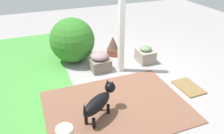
{
  "coord_description": "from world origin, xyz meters",
  "views": [
    {
      "loc": [
        -3.75,
        1.63,
        2.48
      ],
      "look_at": [
        -0.05,
        0.2,
        0.3
      ],
      "focal_mm": 35.98,
      "sensor_mm": 36.0,
      "label": 1
    }
  ],
  "objects_px": {
    "porch_pillar": "(121,26)",
    "terracotta_pot_spiky": "(113,46)",
    "stone_planter_mid": "(100,61)",
    "round_shrub": "(72,40)",
    "doormat": "(188,87)",
    "stone_planter_nearest": "(145,55)",
    "dog": "(99,102)"
  },
  "relations": [
    {
      "from": "stone_planter_mid",
      "to": "round_shrub",
      "type": "bearing_deg",
      "value": 34.09
    },
    {
      "from": "terracotta_pot_spiky",
      "to": "doormat",
      "type": "xyz_separation_m",
      "value": [
        -1.92,
        -0.84,
        -0.22
      ]
    },
    {
      "from": "terracotta_pot_spiky",
      "to": "doormat",
      "type": "bearing_deg",
      "value": -156.36
    },
    {
      "from": "porch_pillar",
      "to": "terracotta_pot_spiky",
      "type": "xyz_separation_m",
      "value": [
        0.79,
        -0.13,
        -0.79
      ]
    },
    {
      "from": "terracotta_pot_spiky",
      "to": "round_shrub",
      "type": "bearing_deg",
      "value": 86.03
    },
    {
      "from": "porch_pillar",
      "to": "dog",
      "type": "xyz_separation_m",
      "value": [
        -1.3,
        0.93,
        -0.71
      ]
    },
    {
      "from": "stone_planter_nearest",
      "to": "dog",
      "type": "xyz_separation_m",
      "value": [
        -1.49,
        1.64,
        0.14
      ]
    },
    {
      "from": "round_shrub",
      "to": "doormat",
      "type": "xyz_separation_m",
      "value": [
        -1.99,
        -1.82,
        -0.5
      ]
    },
    {
      "from": "porch_pillar",
      "to": "round_shrub",
      "type": "relative_size",
      "value": 1.97
    },
    {
      "from": "round_shrub",
      "to": "dog",
      "type": "xyz_separation_m",
      "value": [
        -2.16,
        0.07,
        -0.21
      ]
    },
    {
      "from": "stone_planter_mid",
      "to": "round_shrub",
      "type": "relative_size",
      "value": 0.44
    },
    {
      "from": "dog",
      "to": "terracotta_pot_spiky",
      "type": "bearing_deg",
      "value": -26.68
    },
    {
      "from": "stone_planter_mid",
      "to": "dog",
      "type": "distance_m",
      "value": 1.6
    },
    {
      "from": "round_shrub",
      "to": "terracotta_pot_spiky",
      "type": "relative_size",
      "value": 2.08
    },
    {
      "from": "terracotta_pot_spiky",
      "to": "porch_pillar",
      "type": "bearing_deg",
      "value": 171.0
    },
    {
      "from": "round_shrub",
      "to": "doormat",
      "type": "relative_size",
      "value": 1.74
    },
    {
      "from": "round_shrub",
      "to": "terracotta_pot_spiky",
      "type": "height_order",
      "value": "round_shrub"
    },
    {
      "from": "stone_planter_nearest",
      "to": "round_shrub",
      "type": "xyz_separation_m",
      "value": [
        0.67,
        1.57,
        0.34
      ]
    },
    {
      "from": "terracotta_pot_spiky",
      "to": "doormat",
      "type": "relative_size",
      "value": 0.83
    },
    {
      "from": "stone_planter_mid",
      "to": "terracotta_pot_spiky",
      "type": "xyz_separation_m",
      "value": [
        0.58,
        -0.54,
        0.03
      ]
    },
    {
      "from": "round_shrub",
      "to": "terracotta_pot_spiky",
      "type": "bearing_deg",
      "value": -93.97
    },
    {
      "from": "stone_planter_nearest",
      "to": "doormat",
      "type": "distance_m",
      "value": 1.35
    },
    {
      "from": "dog",
      "to": "doormat",
      "type": "relative_size",
      "value": 1.19
    },
    {
      "from": "dog",
      "to": "doormat",
      "type": "bearing_deg",
      "value": -84.7
    },
    {
      "from": "porch_pillar",
      "to": "round_shrub",
      "type": "bearing_deg",
      "value": 44.96
    },
    {
      "from": "stone_planter_nearest",
      "to": "doormat",
      "type": "height_order",
      "value": "stone_planter_nearest"
    },
    {
      "from": "stone_planter_nearest",
      "to": "stone_planter_mid",
      "type": "height_order",
      "value": "stone_planter_mid"
    },
    {
      "from": "porch_pillar",
      "to": "stone_planter_mid",
      "type": "bearing_deg",
      "value": 63.38
    },
    {
      "from": "stone_planter_mid",
      "to": "doormat",
      "type": "xyz_separation_m",
      "value": [
        -1.34,
        -1.38,
        -0.19
      ]
    },
    {
      "from": "porch_pillar",
      "to": "stone_planter_nearest",
      "type": "distance_m",
      "value": 1.12
    },
    {
      "from": "porch_pillar",
      "to": "round_shrub",
      "type": "xyz_separation_m",
      "value": [
        0.86,
        0.86,
        -0.5
      ]
    },
    {
      "from": "stone_planter_nearest",
      "to": "dog",
      "type": "bearing_deg",
      "value": 132.24
    }
  ]
}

